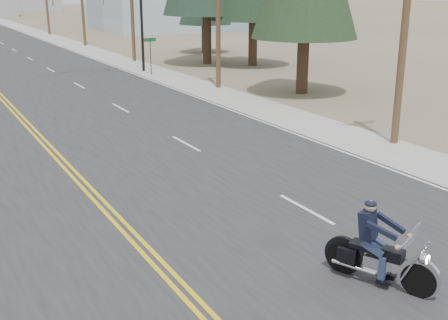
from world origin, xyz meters
name	(u,v)px	position (x,y,z in m)	size (l,w,h in m)	color
sidewalk_right	(42,35)	(11.50, 70.00, 0.01)	(3.00, 200.00, 0.01)	#A5A5A0
traffic_mast_right	(114,4)	(8.98, 32.00, 4.94)	(7.10, 0.26, 7.00)	black
street_sign	(150,50)	(10.80, 30.00, 1.80)	(0.90, 0.06, 2.62)	black
motorcyclist	(382,245)	(3.82, -0.13, 0.93)	(1.02, 2.37, 1.85)	black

